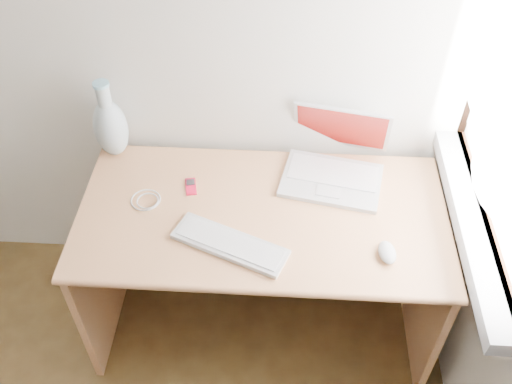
# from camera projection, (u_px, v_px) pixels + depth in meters

# --- Properties ---
(desk) EXTENTS (1.34, 0.67, 0.71)m
(desk) POSITION_uv_depth(u_px,v_px,m) (263.00, 232.00, 2.27)
(desk) COLOR tan
(desk) RESTS_ON floor
(laptop) EXTENTS (0.41, 0.37, 0.25)m
(laptop) POSITION_uv_depth(u_px,v_px,m) (332.00, 162.00, 2.17)
(laptop) COLOR silver
(laptop) RESTS_ON desk
(external_keyboard) EXTENTS (0.42, 0.27, 0.02)m
(external_keyboard) POSITION_uv_depth(u_px,v_px,m) (230.00, 244.00, 1.95)
(external_keyboard) COLOR silver
(external_keyboard) RESTS_ON desk
(mouse) EXTENTS (0.07, 0.11, 0.03)m
(mouse) POSITION_uv_depth(u_px,v_px,m) (387.00, 252.00, 1.91)
(mouse) COLOR silver
(mouse) RESTS_ON desk
(ipod) EXTENTS (0.06, 0.09, 0.01)m
(ipod) POSITION_uv_depth(u_px,v_px,m) (191.00, 186.00, 2.15)
(ipod) COLOR #B20C2C
(ipod) RESTS_ON desk
(cable_coil) EXTENTS (0.14, 0.14, 0.01)m
(cable_coil) POSITION_uv_depth(u_px,v_px,m) (146.00, 200.00, 2.11)
(cable_coil) COLOR silver
(cable_coil) RESTS_ON desk
(remote) EXTENTS (0.06, 0.08, 0.01)m
(remote) POSITION_uv_depth(u_px,v_px,m) (193.00, 234.00, 1.99)
(remote) COLOR silver
(remote) RESTS_ON desk
(vase) EXTENTS (0.13, 0.13, 0.34)m
(vase) POSITION_uv_depth(u_px,v_px,m) (110.00, 126.00, 2.20)
(vase) COLOR #B0C2CB
(vase) RESTS_ON desk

